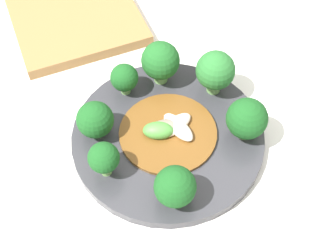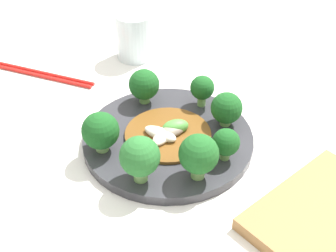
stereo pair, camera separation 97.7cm
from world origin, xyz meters
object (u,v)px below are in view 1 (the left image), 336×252
at_px(broccoli_west, 175,187).
at_px(broccoli_north, 95,120).
at_px(broccoli_northwest, 104,158).
at_px(broccoli_northeast, 124,78).
at_px(cutting_board, 73,12).
at_px(broccoli_east, 161,61).
at_px(plate, 168,137).
at_px(stirfry_center, 168,130).
at_px(broccoli_south, 247,119).
at_px(broccoli_southeast, 215,71).

height_order(broccoli_west, broccoli_north, broccoli_west).
distance_m(broccoli_northwest, broccoli_northeast, 0.15).
distance_m(broccoli_northeast, cutting_board, 0.22).
xyz_separation_m(broccoli_east, cutting_board, (0.17, 0.15, -0.05)).
relative_size(plate, stirfry_center, 1.97).
relative_size(broccoli_west, broccoli_northeast, 1.19).
relative_size(broccoli_northwest, stirfry_center, 0.41).
height_order(broccoli_northwest, broccoli_south, broccoli_south).
distance_m(broccoli_south, broccoli_north, 0.21).
xyz_separation_m(broccoli_northwest, cutting_board, (0.34, 0.08, -0.04)).
height_order(plate, cutting_board, cutting_board).
bearing_deg(broccoli_southeast, stirfry_center, 137.51).
distance_m(broccoli_east, broccoli_northeast, 0.06).
bearing_deg(broccoli_north, broccoli_east, -43.38).
relative_size(broccoli_west, cutting_board, 0.21).
bearing_deg(broccoli_north, broccoli_west, -136.04).
relative_size(plate, broccoli_west, 4.39).
height_order(broccoli_east, cutting_board, broccoli_east).
distance_m(broccoli_west, broccoli_east, 0.21).
bearing_deg(broccoli_southeast, broccoli_northeast, 89.23).
xyz_separation_m(broccoli_west, broccoli_northeast, (0.19, 0.07, -0.00)).
relative_size(broccoli_west, broccoli_east, 0.87).
distance_m(broccoli_east, cutting_board, 0.24).
xyz_separation_m(broccoli_north, broccoli_southeast, (0.08, -0.18, 0.01)).
xyz_separation_m(broccoli_south, broccoli_southeast, (0.09, 0.04, 0.01)).
relative_size(broccoli_northeast, broccoli_southeast, 0.72).
bearing_deg(broccoli_west, broccoli_northwest, 63.45).
xyz_separation_m(broccoli_west, broccoli_south, (0.10, -0.10, 0.00)).
xyz_separation_m(broccoli_northeast, stirfry_center, (-0.08, -0.06, -0.02)).
xyz_separation_m(plate, broccoli_southeast, (0.08, -0.07, 0.05)).
bearing_deg(plate, broccoli_northeast, 37.14).
relative_size(broccoli_northwest, broccoli_southeast, 0.78).
distance_m(broccoli_northeast, stirfry_center, 0.11).
xyz_separation_m(broccoli_west, cutting_board, (0.39, 0.17, -0.04)).
bearing_deg(stirfry_center, broccoli_east, 4.49).
height_order(broccoli_south, broccoli_north, broccoli_south).
bearing_deg(broccoli_north, plate, -92.77).
xyz_separation_m(broccoli_west, broccoli_northwest, (0.05, 0.09, -0.00)).
height_order(plate, broccoli_northeast, broccoli_northeast).
bearing_deg(plate, broccoli_south, -92.19).
height_order(broccoli_west, stirfry_center, broccoli_west).
bearing_deg(cutting_board, plate, -149.81).
distance_m(broccoli_southeast, cutting_board, 0.31).
relative_size(broccoli_south, broccoli_east, 0.92).
bearing_deg(broccoli_west, broccoli_northeast, 19.75).
relative_size(broccoli_west, broccoli_south, 0.95).
relative_size(broccoli_west, broccoli_north, 1.07).
xyz_separation_m(broccoli_southeast, cutting_board, (0.20, 0.24, -0.05)).
relative_size(plate, broccoli_southeast, 3.76).
relative_size(broccoli_south, broccoli_northeast, 1.26).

